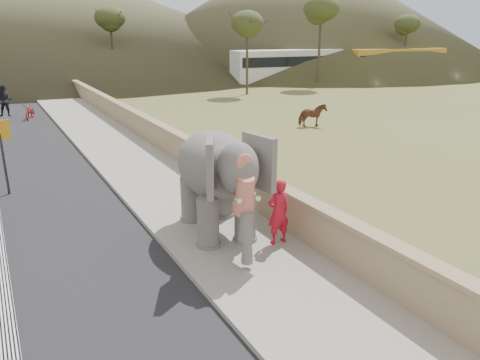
% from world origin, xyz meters
% --- Properties ---
extents(ground, '(160.00, 160.00, 0.00)m').
position_xyz_m(ground, '(0.00, 0.00, 0.00)').
color(ground, olive).
rests_on(ground, ground).
extents(walkway, '(3.00, 120.00, 0.15)m').
position_xyz_m(walkway, '(0.00, 10.00, 0.07)').
color(walkway, '#9E9687').
rests_on(walkway, ground).
extents(parapet, '(0.30, 120.00, 1.10)m').
position_xyz_m(parapet, '(1.65, 10.00, 0.55)').
color(parapet, tan).
rests_on(parapet, ground).
extents(signboard, '(0.60, 0.08, 2.40)m').
position_xyz_m(signboard, '(-4.50, 10.55, 1.64)').
color(signboard, '#2D2D33').
rests_on(signboard, ground).
extents(cow, '(1.56, 0.93, 1.24)m').
position_xyz_m(cow, '(10.52, 14.68, 0.62)').
color(cow, brown).
rests_on(cow, ground).
extents(distant_car, '(4.41, 2.25, 1.44)m').
position_xyz_m(distant_car, '(20.57, 35.35, 0.72)').
color(distant_car, silver).
rests_on(distant_car, ground).
extents(bus_white, '(11.18, 3.51, 3.10)m').
position_xyz_m(bus_white, '(21.36, 33.14, 1.55)').
color(bus_white, silver).
rests_on(bus_white, ground).
extents(bus_orange, '(11.21, 3.69, 3.10)m').
position_xyz_m(bus_orange, '(32.93, 30.58, 1.55)').
color(bus_orange, gold).
rests_on(bus_orange, ground).
extents(hill_right, '(56.00, 56.00, 16.00)m').
position_xyz_m(hill_right, '(36.00, 52.00, 8.00)').
color(hill_right, brown).
rests_on(hill_right, ground).
extents(hill_far, '(80.00, 80.00, 14.00)m').
position_xyz_m(hill_far, '(5.00, 70.00, 7.00)').
color(hill_far, brown).
rests_on(hill_far, ground).
extents(elephant_and_man, '(2.43, 3.93, 2.68)m').
position_xyz_m(elephant_and_man, '(0.02, 4.64, 1.48)').
color(elephant_and_man, slate).
rests_on(elephant_and_man, ground).
extents(motorcyclist, '(2.31, 1.82, 2.05)m').
position_xyz_m(motorcyclist, '(-3.21, 24.36, 0.83)').
color(motorcyclist, maroon).
rests_on(motorcyclist, ground).
extents(trees, '(47.58, 42.61, 9.05)m').
position_xyz_m(trees, '(2.48, 28.50, 3.88)').
color(trees, '#473828').
rests_on(trees, ground).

